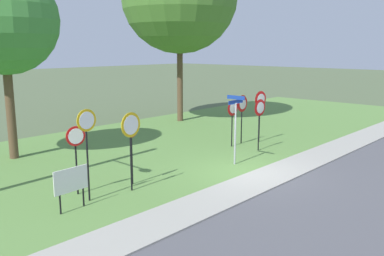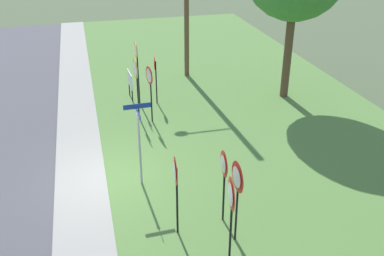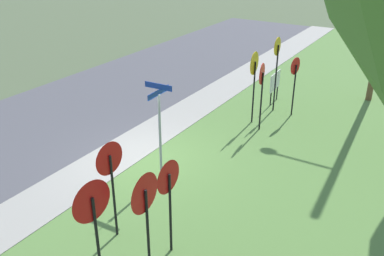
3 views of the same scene
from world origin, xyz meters
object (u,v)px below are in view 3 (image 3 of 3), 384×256
(yield_sign_near_right, at_px, (93,213))
(street_name_post, at_px, (160,123))
(stop_sign_near_left, at_px, (262,82))
(stop_sign_near_right, at_px, (295,75))
(stop_sign_far_left, at_px, (277,59))
(yield_sign_near_left, at_px, (110,168))
(yield_sign_far_right, at_px, (145,202))
(notice_board, at_px, (275,83))
(yield_sign_far_left, at_px, (168,186))
(stop_sign_far_center, at_px, (254,71))

(yield_sign_near_right, relative_size, street_name_post, 0.91)
(stop_sign_near_left, distance_m, stop_sign_near_right, 1.88)
(stop_sign_near_left, relative_size, street_name_post, 0.86)
(stop_sign_near_right, height_order, stop_sign_far_left, stop_sign_far_left)
(yield_sign_near_left, height_order, yield_sign_near_right, yield_sign_near_right)
(yield_sign_far_right, bearing_deg, notice_board, -173.16)
(stop_sign_near_right, bearing_deg, yield_sign_near_right, 9.65)
(stop_sign_far_left, distance_m, yield_sign_near_left, 8.79)
(street_name_post, bearing_deg, stop_sign_far_left, 170.23)
(stop_sign_far_left, distance_m, yield_sign_near_right, 10.29)
(stop_sign_far_left, height_order, notice_board, stop_sign_far_left)
(stop_sign_near_left, relative_size, stop_sign_near_right, 1.07)
(stop_sign_near_left, relative_size, notice_board, 1.88)
(stop_sign_near_right, xyz_separation_m, yield_sign_far_right, (9.33, 0.38, 0.18))
(yield_sign_near_right, distance_m, street_name_post, 4.33)
(stop_sign_near_right, bearing_deg, stop_sign_far_left, -85.92)
(yield_sign_far_right, xyz_separation_m, street_name_post, (-3.20, -1.96, -0.11))
(street_name_post, bearing_deg, notice_board, 173.17)
(notice_board, bearing_deg, yield_sign_far_left, 5.49)
(yield_sign_near_left, bearing_deg, stop_sign_near_right, 178.20)
(yield_sign_near_right, relative_size, yield_sign_far_left, 1.15)
(yield_sign_near_right, bearing_deg, notice_board, -167.27)
(yield_sign_far_left, bearing_deg, stop_sign_near_left, -170.04)
(yield_sign_near_left, bearing_deg, notice_board, -175.12)
(stop_sign_near_left, bearing_deg, stop_sign_near_right, 153.64)
(yield_sign_far_right, bearing_deg, stop_sign_far_center, -171.16)
(stop_sign_near_right, relative_size, street_name_post, 0.80)
(stop_sign_far_center, height_order, yield_sign_far_left, stop_sign_far_center)
(stop_sign_near_left, relative_size, yield_sign_near_left, 1.01)
(yield_sign_far_right, bearing_deg, stop_sign_near_right, -178.66)
(stop_sign_far_center, xyz_separation_m, street_name_post, (4.76, -0.58, -0.24))
(yield_sign_near_left, xyz_separation_m, notice_board, (-9.54, 0.01, -0.90))
(yield_sign_far_left, relative_size, street_name_post, 0.80)
(stop_sign_far_center, relative_size, street_name_post, 0.94)
(yield_sign_near_left, xyz_separation_m, yield_sign_near_right, (1.49, 0.95, 0.15))
(yield_sign_near_right, distance_m, notice_board, 11.12)
(notice_board, bearing_deg, yield_sign_far_right, 5.17)
(stop_sign_near_right, relative_size, yield_sign_far_right, 0.93)
(stop_sign_far_center, bearing_deg, yield_sign_near_right, 1.36)
(yield_sign_near_left, height_order, yield_sign_far_left, yield_sign_near_left)
(stop_sign_near_right, xyz_separation_m, notice_board, (-0.84, -1.02, -0.74))
(stop_sign_far_left, bearing_deg, yield_sign_near_left, -3.81)
(yield_sign_near_right, height_order, yield_sign_far_left, yield_sign_near_right)
(stop_sign_near_right, distance_m, stop_sign_far_center, 1.73)
(yield_sign_far_left, height_order, yield_sign_far_right, yield_sign_far_right)
(stop_sign_far_left, relative_size, street_name_post, 1.02)
(yield_sign_near_left, xyz_separation_m, yield_sign_far_left, (-0.21, 1.34, -0.11))
(notice_board, bearing_deg, stop_sign_far_left, 16.26)
(stop_sign_near_right, relative_size, yield_sign_near_right, 0.87)
(yield_sign_far_left, distance_m, notice_board, 9.46)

